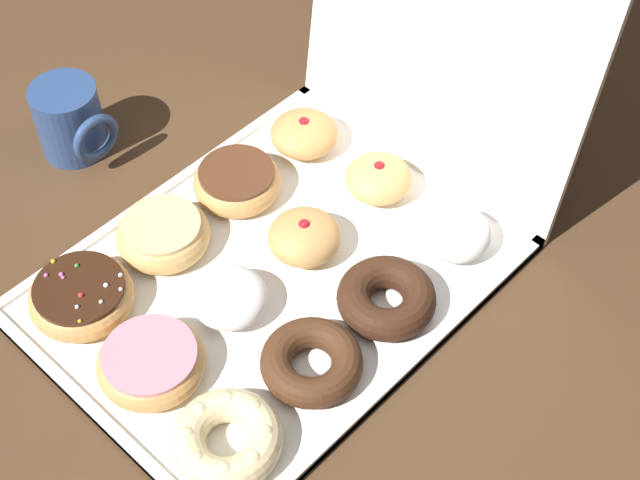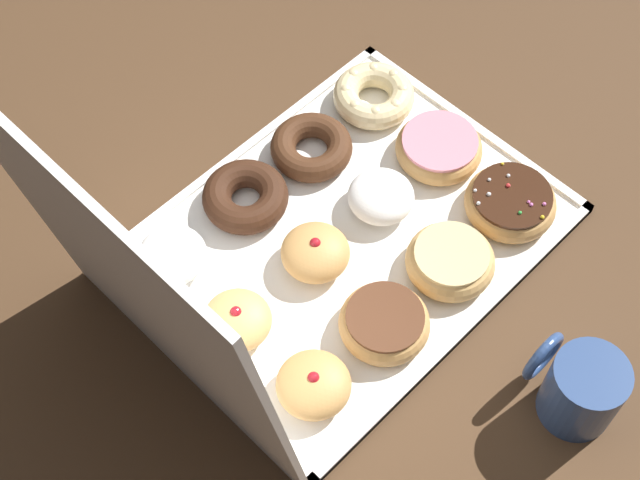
{
  "view_description": "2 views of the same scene",
  "coord_description": "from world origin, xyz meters",
  "px_view_note": "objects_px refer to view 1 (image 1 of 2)",
  "views": [
    {
      "loc": [
        0.52,
        -0.47,
        0.91
      ],
      "look_at": [
        0.03,
        0.05,
        0.06
      ],
      "focal_mm": 54.52,
      "sensor_mm": 36.0,
      "label": 1
    },
    {
      "loc": [
        -0.43,
        0.48,
        1.03
      ],
      "look_at": [
        0.0,
        0.04,
        0.05
      ],
      "focal_mm": 52.5,
      "sensor_mm": 36.0,
      "label": 2
    }
  ],
  "objects_px": {
    "donut_box": "(272,278)",
    "glazed_ring_donut_3": "(163,234)",
    "sprinkle_donut_0": "(81,296)",
    "jelly_filled_donut_9": "(304,134)",
    "jelly_filled_donut_10": "(379,178)",
    "chocolate_cake_ring_donut_5": "(312,362)",
    "chocolate_cake_ring_donut_8": "(386,298)",
    "coffee_mug": "(70,119)",
    "jelly_filled_donut_7": "(307,239)",
    "pink_frosted_donut_1": "(150,361)",
    "cruller_donut_2": "(227,439)",
    "powdered_filled_donut_4": "(232,299)",
    "powdered_filled_donut_11": "(455,233)",
    "chocolate_frosted_donut_6": "(237,181)"
  },
  "relations": [
    {
      "from": "jelly_filled_donut_7",
      "to": "sprinkle_donut_0",
      "type": "bearing_deg",
      "value": -118.88
    },
    {
      "from": "jelly_filled_donut_10",
      "to": "pink_frosted_donut_1",
      "type": "bearing_deg",
      "value": -90.44
    },
    {
      "from": "coffee_mug",
      "to": "jelly_filled_donut_7",
      "type": "bearing_deg",
      "value": 12.28
    },
    {
      "from": "chocolate_cake_ring_donut_5",
      "to": "pink_frosted_donut_1",
      "type": "bearing_deg",
      "value": -136.54
    },
    {
      "from": "sprinkle_donut_0",
      "to": "jelly_filled_donut_9",
      "type": "distance_m",
      "value": 0.36
    },
    {
      "from": "donut_box",
      "to": "chocolate_cake_ring_donut_8",
      "type": "relative_size",
      "value": 4.63
    },
    {
      "from": "chocolate_frosted_donut_6",
      "to": "jelly_filled_donut_9",
      "type": "distance_m",
      "value": 0.12
    },
    {
      "from": "coffee_mug",
      "to": "powdered_filled_donut_4",
      "type": "bearing_deg",
      "value": -7.28
    },
    {
      "from": "chocolate_cake_ring_donut_5",
      "to": "chocolate_cake_ring_donut_8",
      "type": "xyz_separation_m",
      "value": [
        0.0,
        0.12,
        0.0
      ]
    },
    {
      "from": "powdered_filled_donut_4",
      "to": "jelly_filled_donut_10",
      "type": "bearing_deg",
      "value": 90.81
    },
    {
      "from": "pink_frosted_donut_1",
      "to": "jelly_filled_donut_10",
      "type": "height_order",
      "value": "jelly_filled_donut_10"
    },
    {
      "from": "pink_frosted_donut_1",
      "to": "cruller_donut_2",
      "type": "distance_m",
      "value": 0.13
    },
    {
      "from": "cruller_donut_2",
      "to": "jelly_filled_donut_9",
      "type": "height_order",
      "value": "jelly_filled_donut_9"
    },
    {
      "from": "donut_box",
      "to": "jelly_filled_donut_9",
      "type": "relative_size",
      "value": 5.98
    },
    {
      "from": "chocolate_cake_ring_donut_5",
      "to": "jelly_filled_donut_7",
      "type": "distance_m",
      "value": 0.17
    },
    {
      "from": "pink_frosted_donut_1",
      "to": "chocolate_cake_ring_donut_8",
      "type": "bearing_deg",
      "value": 61.55
    },
    {
      "from": "cruller_donut_2",
      "to": "coffee_mug",
      "type": "bearing_deg",
      "value": 160.58
    },
    {
      "from": "chocolate_cake_ring_donut_8",
      "to": "jelly_filled_donut_9",
      "type": "height_order",
      "value": "jelly_filled_donut_9"
    },
    {
      "from": "cruller_donut_2",
      "to": "coffee_mug",
      "type": "relative_size",
      "value": 1.07
    },
    {
      "from": "donut_box",
      "to": "jelly_filled_donut_9",
      "type": "xyz_separation_m",
      "value": [
        -0.12,
        0.18,
        0.03
      ]
    },
    {
      "from": "chocolate_cake_ring_donut_5",
      "to": "glazed_ring_donut_3",
      "type": "bearing_deg",
      "value": 178.64
    },
    {
      "from": "powdered_filled_donut_4",
      "to": "jelly_filled_donut_9",
      "type": "height_order",
      "value": "jelly_filled_donut_9"
    },
    {
      "from": "jelly_filled_donut_10",
      "to": "glazed_ring_donut_3",
      "type": "bearing_deg",
      "value": -117.61
    },
    {
      "from": "chocolate_cake_ring_donut_5",
      "to": "coffee_mug",
      "type": "bearing_deg",
      "value": 175.05
    },
    {
      "from": "sprinkle_donut_0",
      "to": "jelly_filled_donut_10",
      "type": "bearing_deg",
      "value": 71.15
    },
    {
      "from": "jelly_filled_donut_9",
      "to": "chocolate_cake_ring_donut_5",
      "type": "bearing_deg",
      "value": -44.6
    },
    {
      "from": "glazed_ring_donut_3",
      "to": "pink_frosted_donut_1",
      "type": "bearing_deg",
      "value": -45.22
    },
    {
      "from": "powdered_filled_donut_4",
      "to": "powdered_filled_donut_11",
      "type": "bearing_deg",
      "value": 64.21
    },
    {
      "from": "cruller_donut_2",
      "to": "jelly_filled_donut_9",
      "type": "distance_m",
      "value": 0.44
    },
    {
      "from": "powdered_filled_donut_4",
      "to": "jelly_filled_donut_7",
      "type": "relative_size",
      "value": 1.0
    },
    {
      "from": "jelly_filled_donut_10",
      "to": "chocolate_frosted_donut_6",
      "type": "bearing_deg",
      "value": -136.02
    },
    {
      "from": "jelly_filled_donut_7",
      "to": "powdered_filled_donut_4",
      "type": "bearing_deg",
      "value": -90.15
    },
    {
      "from": "donut_box",
      "to": "glazed_ring_donut_3",
      "type": "distance_m",
      "value": 0.14
    },
    {
      "from": "pink_frosted_donut_1",
      "to": "powdered_filled_donut_4",
      "type": "bearing_deg",
      "value": 86.83
    },
    {
      "from": "chocolate_cake_ring_donut_8",
      "to": "jelly_filled_donut_10",
      "type": "xyz_separation_m",
      "value": [
        -0.13,
        0.13,
        0.0
      ]
    },
    {
      "from": "chocolate_cake_ring_donut_8",
      "to": "coffee_mug",
      "type": "xyz_separation_m",
      "value": [
        -0.47,
        -0.08,
        0.02
      ]
    },
    {
      "from": "cruller_donut_2",
      "to": "powdered_filled_donut_11",
      "type": "distance_m",
      "value": 0.37
    },
    {
      "from": "sprinkle_donut_0",
      "to": "coffee_mug",
      "type": "relative_size",
      "value": 1.12
    },
    {
      "from": "jelly_filled_donut_9",
      "to": "chocolate_cake_ring_donut_8",
      "type": "bearing_deg",
      "value": -26.53
    },
    {
      "from": "sprinkle_donut_0",
      "to": "pink_frosted_donut_1",
      "type": "height_order",
      "value": "sprinkle_donut_0"
    },
    {
      "from": "powdered_filled_donut_4",
      "to": "donut_box",
      "type": "bearing_deg",
      "value": 93.51
    },
    {
      "from": "chocolate_cake_ring_donut_5",
      "to": "powdered_filled_donut_11",
      "type": "distance_m",
      "value": 0.24
    },
    {
      "from": "sprinkle_donut_0",
      "to": "jelly_filled_donut_10",
      "type": "height_order",
      "value": "jelly_filled_donut_10"
    },
    {
      "from": "glazed_ring_donut_3",
      "to": "chocolate_cake_ring_donut_8",
      "type": "relative_size",
      "value": 1.0
    },
    {
      "from": "cruller_donut_2",
      "to": "jelly_filled_donut_7",
      "type": "xyz_separation_m",
      "value": [
        -0.12,
        0.24,
        0.0
      ]
    },
    {
      "from": "jelly_filled_donut_10",
      "to": "coffee_mug",
      "type": "xyz_separation_m",
      "value": [
        -0.35,
        -0.21,
        0.02
      ]
    },
    {
      "from": "pink_frosted_donut_1",
      "to": "donut_box",
      "type": "bearing_deg",
      "value": 89.26
    },
    {
      "from": "powdered_filled_donut_4",
      "to": "chocolate_cake_ring_donut_8",
      "type": "xyz_separation_m",
      "value": [
        0.12,
        0.12,
        -0.0
      ]
    },
    {
      "from": "donut_box",
      "to": "coffee_mug",
      "type": "distance_m",
      "value": 0.35
    },
    {
      "from": "cruller_donut_2",
      "to": "jelly_filled_donut_7",
      "type": "relative_size",
      "value": 1.32
    }
  ]
}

